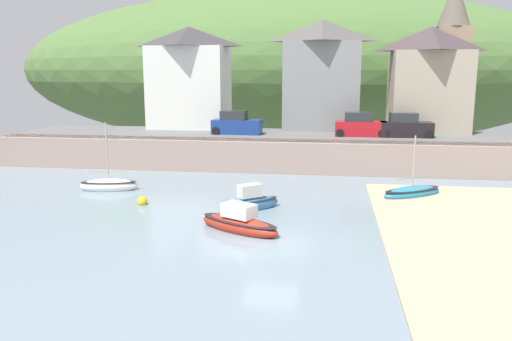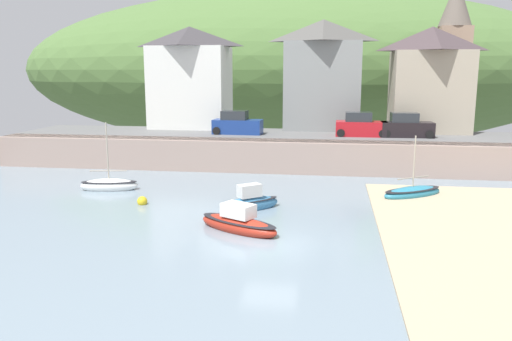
{
  "view_description": "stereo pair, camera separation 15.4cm",
  "coord_description": "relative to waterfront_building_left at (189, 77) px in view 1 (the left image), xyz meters",
  "views": [
    {
      "loc": [
        2.45,
        -21.94,
        7.7
      ],
      "look_at": [
        -1.91,
        8.66,
        1.66
      ],
      "focal_mm": 36.17,
      "sensor_mm": 36.0,
      "label": 1
    },
    {
      "loc": [
        2.61,
        -21.92,
        7.7
      ],
      "look_at": [
        -1.91,
        8.66,
        1.66
      ],
      "focal_mm": 36.17,
      "sensor_mm": 36.0,
      "label": 2
    }
  ],
  "objects": [
    {
      "name": "waterfront_building_right",
      "position": [
        21.43,
        0.0,
        -0.12
      ],
      "size": [
        6.73,
        6.0,
        8.95
      ],
      "color": "#A99E89",
      "rests_on": "ground"
    },
    {
      "name": "fishing_boat_green",
      "position": [
        8.73,
        -23.4,
        -6.69
      ],
      "size": [
        4.61,
        3.33,
        1.56
      ],
      "rotation": [
        0.0,
        0.0,
        -0.49
      ],
      "color": "#A52A1B",
      "rests_on": "ground"
    },
    {
      "name": "sailboat_tall_mast",
      "position": [
        8.67,
        -19.56,
        -6.66
      ],
      "size": [
        3.46,
        3.1,
        1.68
      ],
      "rotation": [
        0.0,
        0.0,
        0.69
      ],
      "color": "teal",
      "rests_on": "ground"
    },
    {
      "name": "parked_car_near_slipway",
      "position": [
        5.19,
        -4.5,
        -3.87
      ],
      "size": [
        4.18,
        1.9,
        1.95
      ],
      "rotation": [
        0.0,
        0.0,
        -0.05
      ],
      "color": "navy",
      "rests_on": "ground"
    },
    {
      "name": "waterfront_building_left",
      "position": [
        0.0,
        0.0,
        0.0
      ],
      "size": [
        7.23,
        5.58,
        9.2
      ],
      "color": "silver",
      "rests_on": "ground"
    },
    {
      "name": "waterfront_building_centre",
      "position": [
        12.16,
        0.0,
        0.24
      ],
      "size": [
        6.96,
        4.47,
        9.65
      ],
      "color": "gray",
      "rests_on": "ground"
    },
    {
      "name": "mooring_buoy",
      "position": [
        2.28,
        -19.28,
        -6.89
      ],
      "size": [
        0.59,
        0.59,
        0.59
      ],
      "color": "yellow",
      "rests_on": "ground"
    },
    {
      "name": "church_with_spire",
      "position": [
        24.03,
        4.0,
        2.29
      ],
      "size": [
        3.0,
        3.0,
        13.51
      ],
      "color": "tan",
      "rests_on": "ground"
    },
    {
      "name": "parked_car_by_wall",
      "position": [
        15.43,
        -4.5,
        -3.87
      ],
      "size": [
        4.13,
        1.82,
        1.95
      ],
      "rotation": [
        0.0,
        0.0,
        -0.02
      ],
      "color": "#B11820",
      "rests_on": "ground"
    },
    {
      "name": "hillside_backdrop",
      "position": [
        7.0,
        30.0,
        0.66
      ],
      "size": [
        80.0,
        44.0,
        22.08
      ],
      "color": "#4D7038",
      "rests_on": "ground"
    },
    {
      "name": "parked_car_end_of_row",
      "position": [
        19.04,
        -4.5,
        -3.87
      ],
      "size": [
        4.16,
        1.85,
        1.95
      ],
      "rotation": [
        0.0,
        0.0,
        0.04
      ],
      "color": "black",
      "rests_on": "ground"
    },
    {
      "name": "sailboat_white_hull",
      "position": [
        -1.18,
        -16.05,
        -6.76
      ],
      "size": [
        3.87,
        1.88,
        4.63
      ],
      "rotation": [
        0.0,
        0.0,
        0.19
      ],
      "color": "white",
      "rests_on": "ground"
    },
    {
      "name": "dinghy_open_wooden",
      "position": [
        18.14,
        -15.15,
        -6.8
      ],
      "size": [
        4.29,
        3.54,
        4.0
      ],
      "rotation": [
        0.0,
        0.0,
        0.6
      ],
      "color": "teal",
      "rests_on": "ground"
    },
    {
      "name": "quay_seawall",
      "position": [
        10.5,
        -7.7,
        -5.72
      ],
      "size": [
        48.0,
        9.4,
        2.4
      ],
      "color": "gray",
      "rests_on": "ground"
    }
  ]
}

